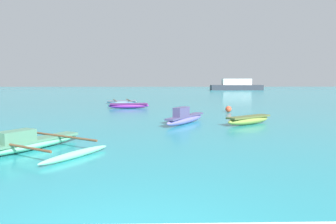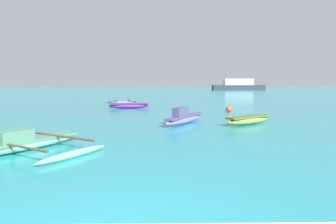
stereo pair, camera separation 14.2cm
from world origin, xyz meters
The scene contains 7 objects.
moored_boat_0 centered at (-3.46, 6.15, 0.22)m, with size 4.83×4.27×0.66m.
moored_boat_1 centered at (1.82, 11.81, 0.30)m, with size 2.35×3.47×0.86m.
moored_boat_2 centered at (-1.90, 20.59, 0.22)m, with size 3.26×1.12×0.39m.
moored_boat_3 centered at (-3.10, 25.55, 0.18)m, with size 3.01×4.55×0.37m.
moored_boat_4 centered at (4.96, 11.51, 0.23)m, with size 2.74×2.15×0.42m.
mooring_buoy_1 centered at (5.29, 17.44, 0.21)m, with size 0.42×0.42×0.42m.
distant_ferry centered at (19.28, 70.40, 1.13)m, with size 12.65×2.78×2.78m.
Camera 1 is at (0.61, -3.02, 2.10)m, focal length 32.00 mm.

